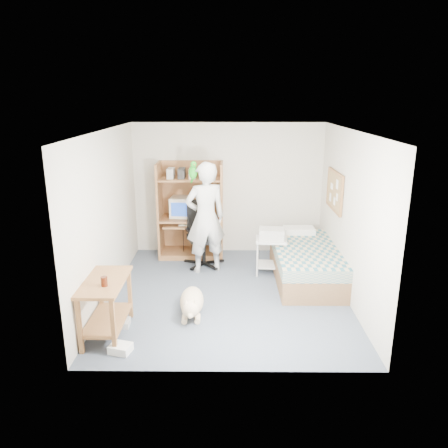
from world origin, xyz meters
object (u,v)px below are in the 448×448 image
side_desk (106,299)px  dog (192,302)px  bed (305,262)px  computer_hutch (191,214)px  person (206,218)px  office_chair (203,243)px  printer_cart (271,250)px

side_desk → dog: bearing=28.7°
bed → dog: bearing=-145.4°
computer_hutch → person: size_ratio=0.93×
dog → computer_hutch: bearing=92.6°
bed → office_chair: 1.87m
person → printer_cart: person is taller
computer_hutch → bed: 2.35m
side_desk → person: 2.49m
printer_cart → dog: bearing=-125.6°
office_chair → printer_cart: size_ratio=1.84×
computer_hutch → side_desk: size_ratio=1.80×
dog → person: bearing=83.5°
office_chair → computer_hutch: bearing=96.7°
office_chair → person: size_ratio=0.60×
office_chair → dog: (-0.05, -1.89, -0.24)m
computer_hutch → dog: bearing=-85.4°
office_chair → bed: bearing=-40.0°
printer_cart → office_chair: bearing=165.7°
office_chair → person: bearing=-97.0°
computer_hutch → bed: bearing=-29.3°
bed → printer_cart: bearing=158.4°
person → printer_cart: bearing=154.5°
dog → printer_cart: (1.25, 1.47, 0.25)m
printer_cart → person: bearing=179.4°
computer_hutch → side_desk: (-0.85, -2.94, -0.33)m
side_desk → person: size_ratio=0.52×
bed → printer_cart: 0.61m
bed → person: size_ratio=1.05×
bed → computer_hutch: bearing=150.7°
side_desk → printer_cart: side_desk is taller
bed → person: bearing=169.0°
side_desk → person: (1.17, 2.14, 0.47)m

